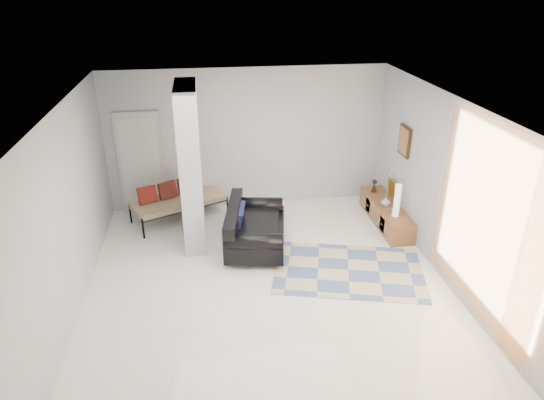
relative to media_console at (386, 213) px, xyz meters
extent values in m
plane|color=white|center=(-2.52, -1.70, -0.20)|extent=(6.00, 6.00, 0.00)
plane|color=white|center=(-2.52, -1.70, 2.60)|extent=(6.00, 6.00, 0.00)
plane|color=#B7B9BC|center=(-2.52, 1.30, 1.20)|extent=(6.00, 0.00, 6.00)
plane|color=#B7B9BC|center=(-2.52, -4.70, 1.20)|extent=(6.00, 0.00, 6.00)
plane|color=#B7B9BC|center=(-5.27, -1.70, 1.20)|extent=(0.00, 6.00, 6.00)
plane|color=#B7B9BC|center=(0.23, -1.70, 1.20)|extent=(0.00, 6.00, 6.00)
cube|color=#B5BBBD|center=(-3.62, -0.10, 1.20)|extent=(0.35, 1.20, 2.80)
cube|color=beige|center=(-4.62, 1.26, 0.82)|extent=(0.85, 0.06, 2.04)
plane|color=#FFA143|center=(0.15, -2.85, 1.25)|extent=(0.00, 2.55, 2.55)
cube|color=#36200E|center=(0.20, 0.00, 1.45)|extent=(0.04, 0.45, 0.55)
cube|color=brown|center=(0.00, 0.00, 0.00)|extent=(0.45, 1.82, 0.40)
cube|color=#36200E|center=(-0.22, -0.41, 0.00)|extent=(0.02, 0.24, 0.28)
cube|color=#36200E|center=(-0.22, 0.40, 0.00)|extent=(0.02, 0.24, 0.28)
cube|color=#BA8836|center=(0.18, 0.25, 0.40)|extent=(0.09, 0.32, 0.40)
cube|color=silver|center=(-0.10, -0.41, 0.26)|extent=(0.04, 0.10, 0.12)
cylinder|color=silver|center=(-3.06, -1.11, -0.15)|extent=(0.05, 0.05, 0.10)
cylinder|color=silver|center=(-2.83, 0.24, -0.15)|extent=(0.05, 0.05, 0.10)
cylinder|color=silver|center=(-2.30, -1.25, -0.15)|extent=(0.05, 0.05, 0.10)
cylinder|color=silver|center=(-2.07, 0.11, -0.15)|extent=(0.05, 0.05, 0.10)
cube|color=black|center=(-2.57, -0.50, 0.05)|extent=(1.23, 1.76, 0.30)
cube|color=black|center=(-2.94, -0.44, 0.38)|extent=(0.47, 1.63, 0.36)
cylinder|color=black|center=(-2.68, -1.18, 0.28)|extent=(0.96, 0.43, 0.28)
cylinder|color=black|center=(-2.45, 0.18, 0.28)|extent=(0.96, 0.43, 0.28)
cube|color=black|center=(-2.83, -0.46, 0.40)|extent=(0.24, 0.61, 0.31)
cylinder|color=black|center=(-4.56, 0.06, 0.00)|extent=(0.04, 0.04, 0.40)
cylinder|color=black|center=(-2.99, 0.78, 0.00)|extent=(0.04, 0.04, 0.40)
cylinder|color=black|center=(-4.85, 0.71, 0.00)|extent=(0.04, 0.04, 0.40)
cylinder|color=black|center=(-3.29, 1.43, 0.00)|extent=(0.04, 0.04, 0.40)
cube|color=#C1B18D|center=(-3.92, 0.75, 0.18)|extent=(1.89, 1.39, 0.12)
cube|color=maroon|center=(-4.49, 0.65, 0.40)|extent=(0.38, 0.29, 0.33)
cube|color=maroon|center=(-4.12, 0.82, 0.40)|extent=(0.38, 0.29, 0.33)
cube|color=maroon|center=(-3.75, 0.99, 0.40)|extent=(0.38, 0.29, 0.33)
cube|color=#C0B493|center=(-1.17, -1.50, -0.20)|extent=(2.70, 2.14, 0.01)
cylinder|color=beige|center=(-0.02, -0.48, 0.50)|extent=(0.11, 0.11, 0.62)
imported|color=#B9C4BF|center=(-0.05, -0.06, 0.28)|extent=(0.19, 0.19, 0.18)
camera|label=1|loc=(-3.37, -7.89, 4.18)|focal=32.00mm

